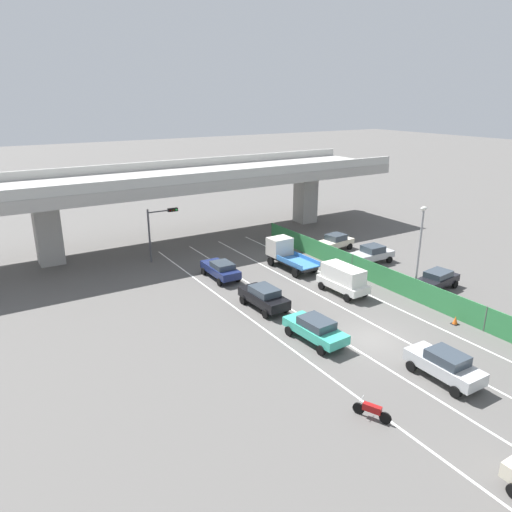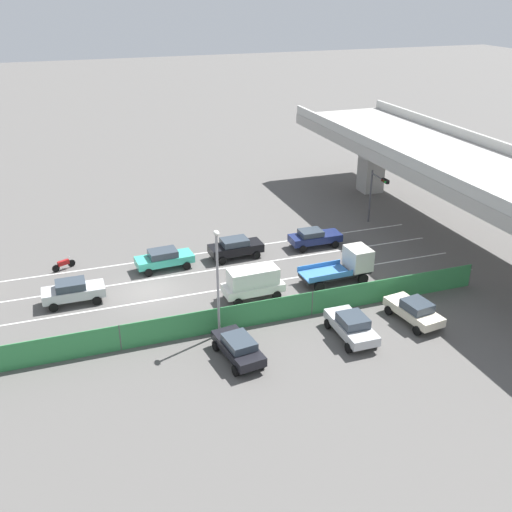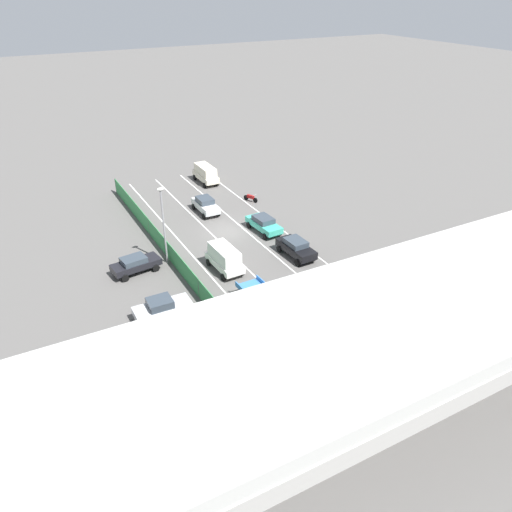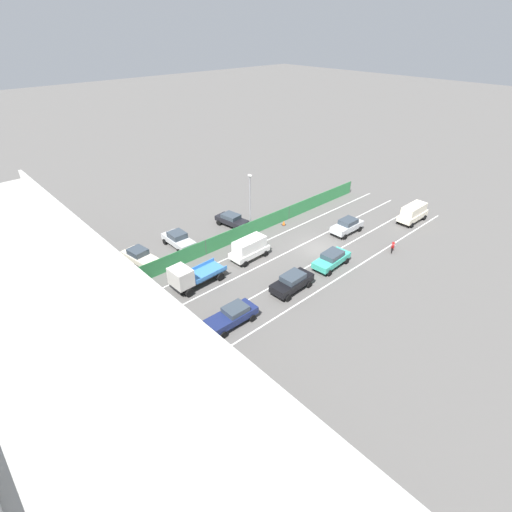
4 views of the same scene
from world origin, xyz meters
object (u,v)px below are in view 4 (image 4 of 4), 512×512
object	(u,v)px
parked_sedan_cream	(140,256)
traffic_light	(168,353)
traffic_cone	(284,223)
street_lamp	(250,199)
car_taxi_teal	(332,259)
car_sedan_silver	(347,226)
car_van_white	(249,248)
parked_sedan_dark	(232,220)
car_van_cream	(413,212)
parked_wagon_silver	(178,239)
flatbed_truck_blue	(189,277)
car_sedan_black	(292,282)
car_sedan_navy	(232,315)
motorcycle	(393,246)

from	to	relation	value
parked_sedan_cream	traffic_light	world-z (taller)	traffic_light
traffic_light	traffic_cone	distance (m)	26.62
traffic_light	traffic_cone	xyz separation A→B (m)	(12.27, -23.39, -3.32)
street_lamp	traffic_light	bearing A→B (deg)	125.33
car_taxi_teal	traffic_cone	distance (m)	10.24
car_sedan_silver	traffic_light	world-z (taller)	traffic_light
car_taxi_teal	traffic_cone	xyz separation A→B (m)	(9.72, -3.15, -0.63)
car_van_white	parked_sedan_dark	size ratio (longest dim) A/B	0.99
car_van_cream	traffic_light	xyz separation A→B (m)	(-2.19, 35.84, 2.36)
traffic_light	parked_wagon_silver	bearing A→B (deg)	-33.76
flatbed_truck_blue	street_lamp	bearing A→B (deg)	-69.45
car_sedan_black	parked_sedan_dark	world-z (taller)	car_sedan_black
car_van_white	traffic_light	xyz separation A→B (m)	(-9.33, 15.15, 2.32)
car_van_white	parked_wagon_silver	world-z (taller)	car_van_white
car_sedan_navy	car_taxi_teal	bearing A→B (deg)	-90.13
car_sedan_navy	car_van_cream	world-z (taller)	car_van_cream
car_sedan_navy	traffic_light	bearing A→B (deg)	109.60
car_van_cream	car_taxi_teal	size ratio (longest dim) A/B	1.00
car_van_cream	car_sedan_silver	xyz separation A→B (m)	(3.69, 8.45, -0.30)
motorcycle	traffic_light	bearing A→B (deg)	90.14
flatbed_truck_blue	parked_sedan_cream	world-z (taller)	flatbed_truck_blue
parked_wagon_silver	parked_sedan_cream	world-z (taller)	parked_wagon_silver
car_sedan_navy	flatbed_truck_blue	xyz separation A→B (m)	(6.53, -0.25, 0.41)
car_van_white	motorcycle	distance (m)	15.69
parked_sedan_dark	car_van_cream	bearing A→B (deg)	-129.27
car_van_cream	parked_wagon_silver	size ratio (longest dim) A/B	1.05
parked_sedan_dark	street_lamp	distance (m)	4.63
car_sedan_navy	parked_sedan_cream	bearing A→B (deg)	4.58
car_van_cream	car_sedan_silver	world-z (taller)	car_van_cream
car_sedan_navy	parked_sedan_dark	distance (m)	17.79
car_van_cream	street_lamp	world-z (taller)	street_lamp
car_sedan_black	car_sedan_silver	distance (m)	13.54
traffic_light	traffic_cone	world-z (taller)	traffic_light
flatbed_truck_blue	street_lamp	xyz separation A→B (m)	(4.26, -11.36, 3.11)
car_taxi_teal	car_van_cream	bearing A→B (deg)	-91.33
car_sedan_silver	traffic_cone	xyz separation A→B (m)	(6.39, 4.00, -0.67)
car_sedan_black	car_taxi_teal	world-z (taller)	car_sedan_black
car_sedan_silver	traffic_cone	distance (m)	7.57
car_taxi_teal	motorcycle	world-z (taller)	car_taxi_teal
car_van_cream	motorcycle	distance (m)	8.36
car_van_cream	car_sedan_black	bearing A→B (deg)	89.27
car_sedan_navy	traffic_cone	distance (m)	18.83
car_van_cream	street_lamp	size ratio (longest dim) A/B	0.64
car_sedan_black	motorcycle	size ratio (longest dim) A/B	2.46
car_van_cream	motorcycle	size ratio (longest dim) A/B	2.55
parked_wagon_silver	traffic_light	xyz separation A→B (m)	(-16.50, 11.03, 2.69)
car_van_cream	parked_sedan_dark	size ratio (longest dim) A/B	1.04
car_taxi_teal	motorcycle	size ratio (longest dim) A/B	2.54
car_van_cream	flatbed_truck_blue	bearing A→B (deg)	76.28
car_van_white	motorcycle	bearing A→B (deg)	-126.24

